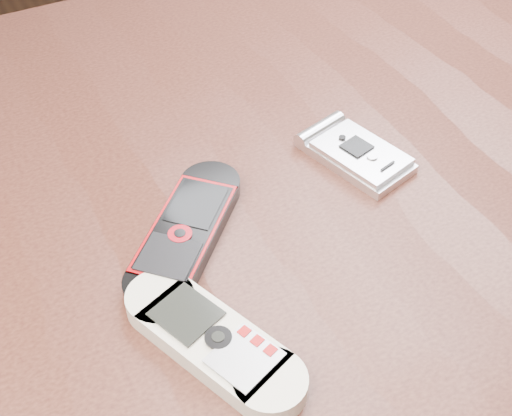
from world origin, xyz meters
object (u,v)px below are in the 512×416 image
object	(u,v)px
table	(251,305)
motorola_razr	(358,154)
nokia_black_red	(185,232)
nokia_white	(212,340)

from	to	relation	value
table	motorola_razr	bearing A→B (deg)	10.52
table	motorola_razr	xyz separation A→B (m)	(0.11, 0.02, 0.11)
table	nokia_black_red	xyz separation A→B (m)	(-0.05, 0.00, 0.11)
table	motorola_razr	world-z (taller)	motorola_razr
nokia_white	nokia_black_red	xyz separation A→B (m)	(0.02, 0.10, -0.00)
table	nokia_white	world-z (taller)	nokia_white
table	nokia_white	size ratio (longest dim) A/B	8.36
table	nokia_white	distance (m)	0.16
nokia_black_red	motorola_razr	bearing A→B (deg)	50.71
nokia_white	motorola_razr	distance (m)	0.22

